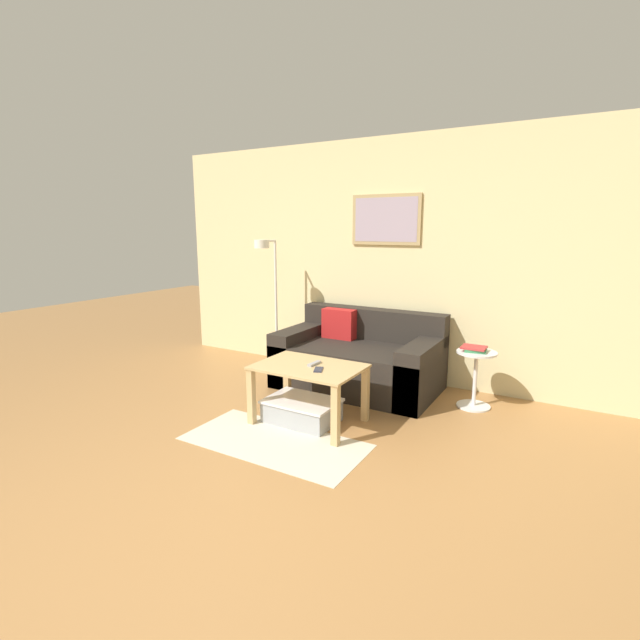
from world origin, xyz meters
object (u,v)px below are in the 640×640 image
object	(u,v)px
side_table	(475,374)
remote_control	(314,364)
couch	(359,360)
book_stack	(475,349)
cell_phone	(318,370)
coffee_table	(309,377)
floor_lamp	(270,295)
storage_bin	(302,410)

from	to	relation	value
side_table	remote_control	world-z (taller)	side_table
couch	book_stack	distance (m)	1.17
cell_phone	remote_control	bearing A→B (deg)	110.22
coffee_table	cell_phone	bearing A→B (deg)	-25.39
couch	floor_lamp	size ratio (longest dim) A/B	1.07
floor_lamp	side_table	xyz separation A→B (m)	(2.30, 0.00, -0.56)
floor_lamp	remote_control	xyz separation A→B (m)	(1.19, -1.01, -0.37)
floor_lamp	couch	bearing A→B (deg)	-1.29
floor_lamp	remote_control	distance (m)	1.60
coffee_table	book_stack	distance (m)	1.55
couch	book_stack	size ratio (longest dim) A/B	7.13
couch	floor_lamp	xyz separation A→B (m)	(-1.13, 0.03, 0.60)
storage_bin	cell_phone	xyz separation A→B (m)	(0.19, -0.05, 0.41)
coffee_table	storage_bin	distance (m)	0.31
couch	coffee_table	world-z (taller)	couch
cell_phone	book_stack	bearing A→B (deg)	25.37
coffee_table	book_stack	world-z (taller)	book_stack
side_table	remote_control	size ratio (longest dim) A/B	3.52
storage_bin	side_table	xyz separation A→B (m)	(1.20, 1.07, 0.22)
couch	cell_phone	world-z (taller)	couch
couch	side_table	size ratio (longest dim) A/B	3.04
storage_bin	book_stack	world-z (taller)	book_stack
storage_bin	remote_control	world-z (taller)	remote_control
coffee_table	remote_control	size ratio (longest dim) A/B	5.84
couch	side_table	bearing A→B (deg)	1.48
coffee_table	book_stack	bearing A→B (deg)	43.46
storage_bin	book_stack	size ratio (longest dim) A/B	2.69
couch	storage_bin	distance (m)	1.06
couch	storage_bin	bearing A→B (deg)	-91.90
storage_bin	cell_phone	size ratio (longest dim) A/B	4.33
floor_lamp	cell_phone	size ratio (longest dim) A/B	10.69
coffee_table	side_table	xyz separation A→B (m)	(1.14, 1.06, -0.08)
coffee_table	couch	bearing A→B (deg)	91.38
floor_lamp	cell_phone	bearing A→B (deg)	-40.81
cell_phone	floor_lamp	bearing A→B (deg)	115.89
coffee_table	side_table	distance (m)	1.55
book_stack	coffee_table	bearing A→B (deg)	-136.54
cell_phone	side_table	bearing A→B (deg)	24.77
floor_lamp	book_stack	world-z (taller)	floor_lamp
floor_lamp	side_table	bearing A→B (deg)	0.11
couch	coffee_table	bearing A→B (deg)	-88.62
coffee_table	floor_lamp	size ratio (longest dim) A/B	0.59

